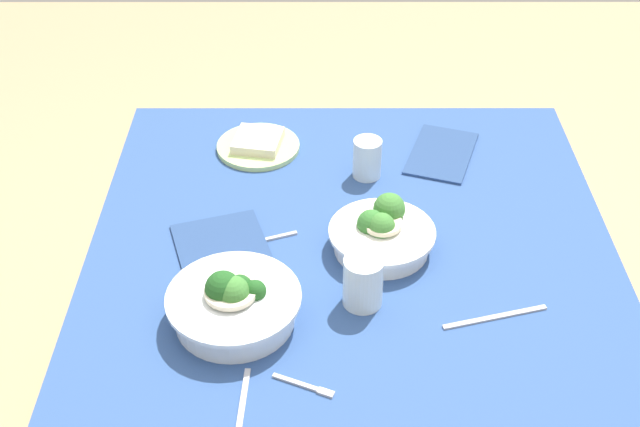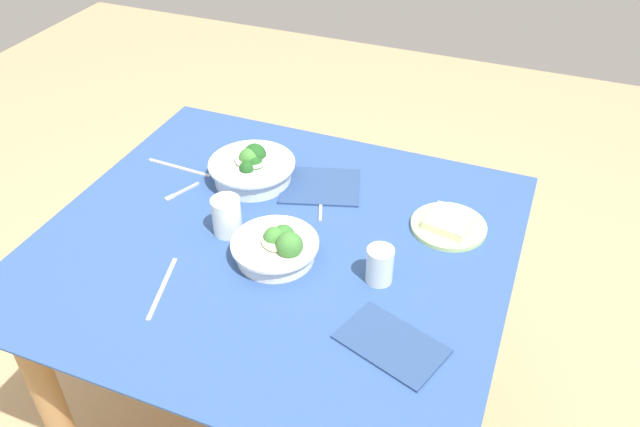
{
  "view_description": "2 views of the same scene",
  "coord_description": "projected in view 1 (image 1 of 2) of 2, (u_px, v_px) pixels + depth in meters",
  "views": [
    {
      "loc": [
        -1.25,
        0.07,
        1.83
      ],
      "look_at": [
        0.1,
        0.07,
        0.8
      ],
      "focal_mm": 46.51,
      "sensor_mm": 36.0,
      "label": 1
    },
    {
      "loc": [
        0.57,
        -1.11,
        1.8
      ],
      "look_at": [
        0.08,
        0.1,
        0.8
      ],
      "focal_mm": 35.92,
      "sensor_mm": 36.0,
      "label": 2
    }
  ],
  "objects": [
    {
      "name": "napkin_folded_upper",
      "position": [
        441.0,
        153.0,
        1.94
      ],
      "size": [
        0.25,
        0.2,
        0.01
      ],
      "primitive_type": "cube",
      "rotation": [
        0.0,
        0.0,
        -0.33
      ],
      "color": "navy",
      "rests_on": "dining_table"
    },
    {
      "name": "broccoli_bowl_far",
      "position": [
        234.0,
        303.0,
        1.49
      ],
      "size": [
        0.24,
        0.24,
        0.11
      ],
      "color": "white",
      "rests_on": "dining_table"
    },
    {
      "name": "napkin_folded_lower",
      "position": [
        223.0,
        250.0,
        1.66
      ],
      "size": [
        0.26,
        0.24,
        0.01
      ],
      "primitive_type": "cube",
      "rotation": [
        0.0,
        0.0,
        0.31
      ],
      "color": "navy",
      "rests_on": "dining_table"
    },
    {
      "name": "fork_by_near_bowl",
      "position": [
        269.0,
        239.0,
        1.69
      ],
      "size": [
        0.05,
        0.11,
        0.0
      ],
      "rotation": [
        0.0,
        0.0,
        1.92
      ],
      "color": "#B7B7BC",
      "rests_on": "dining_table"
    },
    {
      "name": "table_knife_right",
      "position": [
        495.0,
        317.0,
        1.51
      ],
      "size": [
        0.06,
        0.2,
        0.0
      ],
      "primitive_type": "cube",
      "rotation": [
        0.0,
        0.0,
        4.98
      ],
      "color": "#B7B7BC",
      "rests_on": "dining_table"
    },
    {
      "name": "bread_side_plate",
      "position": [
        258.0,
        144.0,
        1.95
      ],
      "size": [
        0.2,
        0.2,
        0.03
      ],
      "color": "#B7D684",
      "rests_on": "dining_table"
    },
    {
      "name": "dining_table",
      "position": [
        351.0,
        302.0,
        1.72
      ],
      "size": [
        1.17,
        1.07,
        0.76
      ],
      "color": "#2D4C84",
      "rests_on": "ground_plane"
    },
    {
      "name": "table_knife_left",
      "position": [
        240.0,
        419.0,
        1.33
      ],
      "size": [
        0.21,
        0.02,
        0.0
      ],
      "primitive_type": "cube",
      "rotation": [
        0.0,
        0.0,
        6.24
      ],
      "color": "#B7B7BC",
      "rests_on": "dining_table"
    },
    {
      "name": "broccoli_bowl_near",
      "position": [
        382.0,
        233.0,
        1.65
      ],
      "size": [
        0.21,
        0.21,
        0.1
      ],
      "color": "white",
      "rests_on": "dining_table"
    },
    {
      "name": "water_glass_side",
      "position": [
        367.0,
        158.0,
        1.85
      ],
      "size": [
        0.06,
        0.06,
        0.09
      ],
      "primitive_type": "cylinder",
      "color": "silver",
      "rests_on": "dining_table"
    },
    {
      "name": "fork_by_far_bowl",
      "position": [
        306.0,
        386.0,
        1.38
      ],
      "size": [
        0.05,
        0.11,
        0.0
      ],
      "rotation": [
        0.0,
        0.0,
        4.31
      ],
      "color": "#B7B7BC",
      "rests_on": "dining_table"
    },
    {
      "name": "water_glass_center",
      "position": [
        363.0,
        282.0,
        1.52
      ],
      "size": [
        0.07,
        0.07,
        0.1
      ],
      "primitive_type": "cylinder",
      "color": "silver",
      "rests_on": "dining_table"
    }
  ]
}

